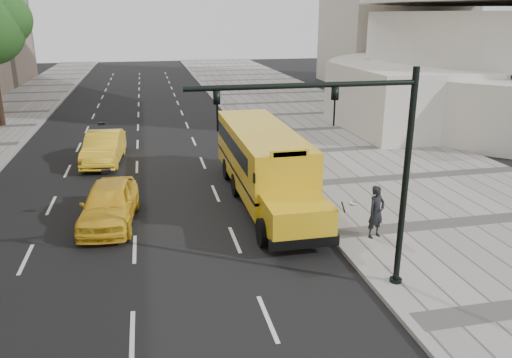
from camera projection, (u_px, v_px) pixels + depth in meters
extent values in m
plane|color=black|center=(159.00, 197.00, 21.99)|extent=(140.00, 140.00, 0.00)
cube|color=gray|center=(408.00, 178.00, 24.41)|extent=(12.00, 140.00, 0.15)
cube|color=gray|center=(290.00, 186.00, 23.19)|extent=(0.30, 140.00, 0.15)
cube|color=silver|center=(405.00, 99.00, 34.04)|extent=(8.00, 10.00, 4.40)
sphere|color=#1C4416|center=(6.00, 19.00, 34.07)|extent=(3.43, 3.43, 3.43)
cube|color=gold|center=(261.00, 156.00, 21.92)|extent=(2.50, 9.00, 2.45)
cube|color=gold|center=(297.00, 217.00, 17.02)|extent=(2.20, 2.00, 1.10)
cube|color=black|center=(304.00, 242.00, 16.38)|extent=(2.38, 0.25, 0.35)
cube|color=black|center=(261.00, 167.00, 22.08)|extent=(2.52, 9.00, 0.12)
cube|color=black|center=(289.00, 176.00, 17.65)|extent=(2.05, 0.10, 0.90)
cube|color=black|center=(259.00, 142.00, 22.23)|extent=(2.52, 7.50, 0.70)
cube|color=gold|center=(290.00, 154.00, 17.39)|extent=(1.40, 0.12, 0.28)
ellipsoid|color=silver|center=(356.00, 206.00, 15.78)|extent=(0.32, 0.32, 0.14)
cylinder|color=black|center=(346.00, 210.00, 16.00)|extent=(0.36, 0.47, 0.58)
cylinder|color=black|center=(263.00, 232.00, 17.26)|extent=(0.30, 1.00, 1.00)
cylinder|color=black|center=(324.00, 227.00, 17.72)|extent=(0.30, 1.00, 1.00)
cylinder|color=black|center=(236.00, 185.00, 22.08)|extent=(0.30, 1.00, 1.00)
cylinder|color=black|center=(285.00, 181.00, 22.54)|extent=(0.30, 1.00, 1.00)
cylinder|color=black|center=(227.00, 169.00, 24.40)|extent=(0.30, 1.00, 1.00)
cylinder|color=black|center=(272.00, 166.00, 24.86)|extent=(0.30, 1.00, 1.00)
imported|color=yellow|center=(109.00, 204.00, 19.02)|extent=(2.36, 4.93, 1.62)
imported|color=yellow|center=(104.00, 148.00, 26.95)|extent=(2.19, 5.20, 1.67)
imported|color=black|center=(376.00, 212.00, 17.46)|extent=(0.81, 0.67, 1.90)
cylinder|color=black|center=(405.00, 184.00, 13.81)|extent=(0.18, 0.18, 6.40)
cylinder|color=black|center=(395.00, 282.00, 14.77)|extent=(0.36, 0.36, 0.25)
cylinder|color=black|center=(305.00, 85.00, 12.33)|extent=(6.00, 0.14, 0.14)
imported|color=black|center=(334.00, 106.00, 12.66)|extent=(0.16, 0.20, 1.00)
imported|color=black|center=(217.00, 111.00, 12.05)|extent=(0.16, 0.20, 1.00)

